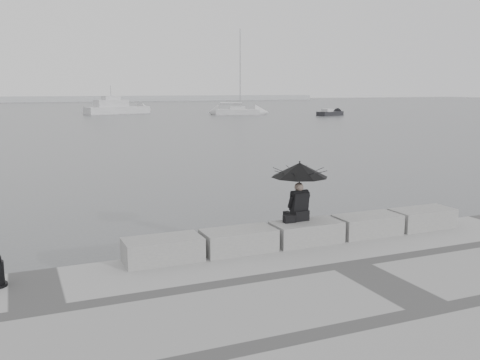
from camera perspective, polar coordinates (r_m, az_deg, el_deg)
name	(u,v)px	position (r m, az deg, el deg)	size (l,w,h in m)	color
ground	(296,258)	(13.06, 6.03, -8.28)	(360.00, 360.00, 0.00)	#4D5052
stone_block_far_left	(163,250)	(11.20, -8.24, -7.39)	(1.60, 0.80, 0.50)	slate
stone_block_left	(239,241)	(11.73, -0.15, -6.49)	(1.60, 0.80, 0.50)	slate
stone_block_centre	(306,233)	(12.47, 7.10, -5.58)	(1.60, 0.80, 0.50)	slate
stone_block_right	(367,225)	(13.38, 13.42, -4.71)	(1.60, 0.80, 0.50)	slate
stone_block_far_right	(422,219)	(14.44, 18.87, -3.91)	(1.60, 0.80, 0.50)	slate
seated_person	(300,176)	(12.36, 6.38, 0.40)	(1.32, 1.32, 1.39)	black
bag	(289,219)	(12.29, 5.26, -4.16)	(0.26, 0.15, 0.17)	black
distant_landmass	(1,99)	(165.37, -24.09, 7.87)	(180.00, 8.00, 2.80)	#A5A8AA
sailboat_right	(238,111)	(82.57, -0.26, 7.37)	(7.04, 4.70, 12.90)	silver
motor_cruiser	(117,108)	(87.38, -12.96, 7.49)	(10.61, 5.69, 4.50)	silver
small_motorboat	(330,113)	(80.67, 9.58, 7.02)	(4.73, 2.95, 1.10)	black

